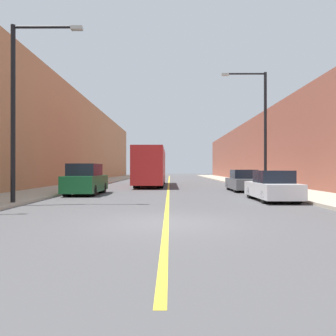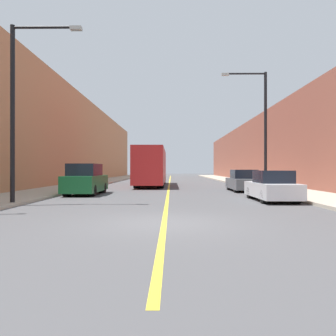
{
  "view_description": "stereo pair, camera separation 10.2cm",
  "coord_description": "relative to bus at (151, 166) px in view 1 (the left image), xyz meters",
  "views": [
    {
      "loc": [
        0.11,
        -9.71,
        1.61
      ],
      "look_at": [
        -0.01,
        12.24,
        1.66
      ],
      "focal_mm": 35.0,
      "sensor_mm": 36.0,
      "label": 1
    },
    {
      "loc": [
        0.21,
        -9.71,
        1.61
      ],
      "look_at": [
        -0.01,
        12.24,
        1.66
      ],
      "focal_mm": 35.0,
      "sensor_mm": 36.0,
      "label": 2
    }
  ],
  "objects": [
    {
      "name": "ground_plane",
      "position": [
        1.66,
        -21.23,
        -1.84
      ],
      "size": [
        200.0,
        200.0,
        0.0
      ],
      "primitive_type": "plane",
      "color": "#474749"
    },
    {
      "name": "sidewalk_left",
      "position": [
        -6.53,
        8.77,
        -1.77
      ],
      "size": [
        3.59,
        72.0,
        0.15
      ],
      "primitive_type": "cube",
      "color": "#A89E8C",
      "rests_on": "ground"
    },
    {
      "name": "sidewalk_right",
      "position": [
        9.86,
        8.77,
        -1.77
      ],
      "size": [
        3.59,
        72.0,
        0.15
      ],
      "primitive_type": "cube",
      "color": "#A89E8C",
      "rests_on": "ground"
    },
    {
      "name": "building_row_left",
      "position": [
        -10.33,
        8.77,
        3.23
      ],
      "size": [
        4.0,
        72.0,
        10.14
      ],
      "primitive_type": "cube",
      "color": "#B2724C",
      "rests_on": "ground"
    },
    {
      "name": "building_row_right",
      "position": [
        13.65,
        8.77,
        2.01
      ],
      "size": [
        4.0,
        72.0,
        7.7
      ],
      "primitive_type": "cube",
      "color": "brown",
      "rests_on": "ground"
    },
    {
      "name": "road_center_line",
      "position": [
        1.66,
        8.77,
        -1.84
      ],
      "size": [
        0.16,
        72.0,
        0.01
      ],
      "primitive_type": "cube",
      "color": "gold",
      "rests_on": "ground"
    },
    {
      "name": "bus",
      "position": [
        0.0,
        0.0,
        0.0
      ],
      "size": [
        2.49,
        12.45,
        3.43
      ],
      "color": "#AD1E1E",
      "rests_on": "ground"
    },
    {
      "name": "parked_suv_left",
      "position": [
        -3.48,
        -10.6,
        -0.96
      ],
      "size": [
        1.88,
        4.64,
        1.92
      ],
      "color": "#145128",
      "rests_on": "ground"
    },
    {
      "name": "car_right_near",
      "position": [
        6.92,
        -14.51,
        -1.16
      ],
      "size": [
        1.77,
        4.35,
        1.52
      ],
      "color": "silver",
      "rests_on": "ground"
    },
    {
      "name": "car_right_mid",
      "position": [
        7.02,
        -7.49,
        -1.15
      ],
      "size": [
        1.81,
        4.29,
        1.55
      ],
      "color": "#51565B",
      "rests_on": "ground"
    },
    {
      "name": "street_lamp_left",
      "position": [
        -4.74,
        -16.8,
        2.76
      ],
      "size": [
        3.12,
        0.24,
        7.71
      ],
      "color": "black",
      "rests_on": "sidewalk_left"
    },
    {
      "name": "street_lamp_right",
      "position": [
        8.08,
        -8.38,
        2.97
      ],
      "size": [
        3.12,
        0.24,
        8.11
      ],
      "color": "black",
      "rests_on": "sidewalk_right"
    }
  ]
}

